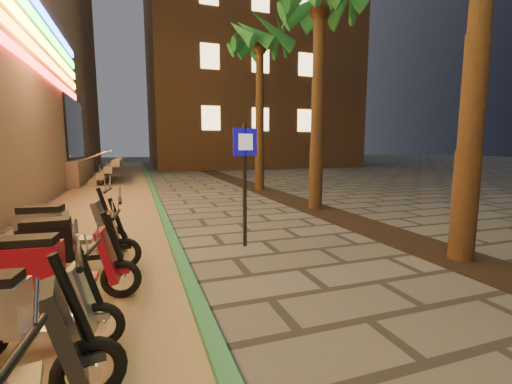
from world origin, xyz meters
name	(u,v)px	position (x,y,z in m)	size (l,w,h in m)	color
parking_strip	(103,204)	(-2.60, 10.00, 0.01)	(3.40, 60.00, 0.01)	#8C7251
green_curb	(157,200)	(-0.90, 10.00, 0.05)	(0.18, 60.00, 0.10)	#296F47
planting_strip	(354,222)	(3.60, 5.00, 0.01)	(1.20, 40.00, 0.02)	black
apartment_block	(242,38)	(9.00, 32.00, 12.50)	(18.00, 16.06, 25.00)	brown
palm_c	(320,10)	(3.60, 7.00, 5.73)	(2.97, 3.02, 6.91)	#472D19
palm_d	(260,49)	(3.60, 12.00, 5.94)	(2.97, 3.02, 7.16)	#472D19
pedestrian_sign	(245,168)	(0.39, 3.95, 1.49)	(0.50, 0.16, 2.31)	black
scooter_6	(16,310)	(-2.60, 1.32, 0.45)	(1.47, 0.59, 1.03)	black
scooter_7	(53,266)	(-2.52, 2.38, 0.49)	(1.60, 0.57, 1.12)	black
scooter_8	(67,244)	(-2.52, 3.35, 0.50)	(1.62, 0.57, 1.14)	black
scooter_9	(60,229)	(-2.79, 4.29, 0.53)	(1.72, 0.65, 1.21)	black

